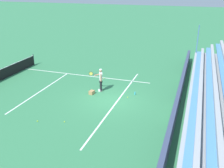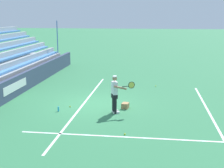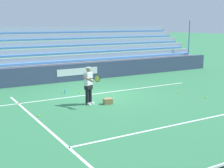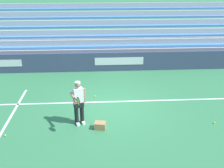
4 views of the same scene
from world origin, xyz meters
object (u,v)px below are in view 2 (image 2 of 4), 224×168
(tennis_player, at_px, (115,94))
(tennis_ball_on_baseline, at_px, (156,86))
(ball_box_cardboard, at_px, (125,106))
(tennis_ball_near_player, at_px, (70,107))
(water_bottle, at_px, (58,109))
(tennis_ball_far_left, at_px, (130,87))
(tennis_ball_midcourt, at_px, (125,134))

(tennis_player, relative_size, tennis_ball_on_baseline, 25.98)
(ball_box_cardboard, distance_m, tennis_ball_on_baseline, 5.00)
(tennis_ball_on_baseline, bearing_deg, ball_box_cardboard, -16.91)
(tennis_ball_near_player, distance_m, water_bottle, 0.79)
(tennis_player, distance_m, tennis_ball_far_left, 5.20)
(tennis_ball_midcourt, xyz_separation_m, water_bottle, (-2.46, -3.32, 0.08))
(water_bottle, bearing_deg, ball_box_cardboard, 106.34)
(water_bottle, bearing_deg, tennis_ball_on_baseline, 141.69)
(tennis_ball_far_left, bearing_deg, tennis_ball_on_baseline, 105.71)
(tennis_player, relative_size, tennis_ball_midcourt, 25.98)
(ball_box_cardboard, bearing_deg, tennis_ball_midcourt, 4.95)
(tennis_ball_near_player, bearing_deg, tennis_ball_on_baseline, 140.44)
(tennis_player, height_order, tennis_ball_on_baseline, tennis_player)
(tennis_player, height_order, tennis_ball_midcourt, tennis_player)
(ball_box_cardboard, bearing_deg, tennis_player, -27.35)
(tennis_ball_near_player, height_order, tennis_ball_midcourt, same)
(tennis_player, relative_size, tennis_ball_near_player, 25.98)
(tennis_player, distance_m, water_bottle, 2.74)
(tennis_player, bearing_deg, water_bottle, -87.46)
(tennis_ball_near_player, bearing_deg, tennis_player, 75.71)
(tennis_ball_far_left, bearing_deg, water_bottle, -29.28)
(tennis_ball_midcourt, distance_m, tennis_ball_on_baseline, 8.22)
(ball_box_cardboard, relative_size, water_bottle, 1.82)
(tennis_ball_midcourt, distance_m, water_bottle, 4.13)
(ball_box_cardboard, xyz_separation_m, tennis_ball_far_left, (-4.35, -0.09, -0.10))
(tennis_ball_far_left, height_order, tennis_ball_on_baseline, same)
(tennis_player, xyz_separation_m, water_bottle, (0.12, -2.63, -0.78))
(ball_box_cardboard, xyz_separation_m, water_bottle, (0.89, -3.03, -0.02))
(tennis_player, xyz_separation_m, ball_box_cardboard, (-0.77, 0.40, -0.76))
(tennis_ball_near_player, relative_size, tennis_ball_on_baseline, 1.00)
(ball_box_cardboard, height_order, tennis_ball_near_player, ball_box_cardboard)
(tennis_ball_near_player, bearing_deg, tennis_ball_far_left, 150.52)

